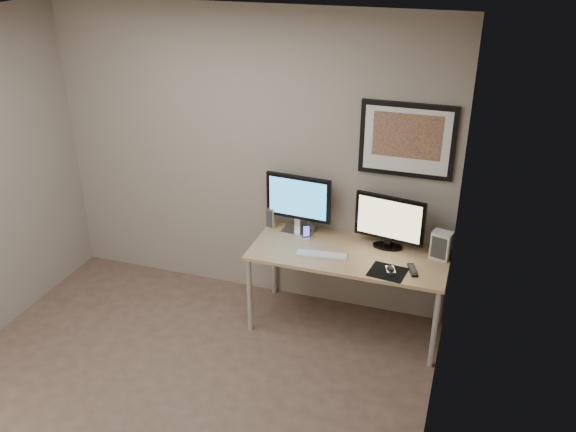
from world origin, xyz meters
name	(u,v)px	position (x,y,z in m)	size (l,w,h in m)	color
floor	(167,405)	(0.00, 0.00, 0.00)	(3.60, 3.60, 0.00)	#4A3C2E
room	(179,173)	(0.00, 0.45, 1.64)	(3.60, 3.60, 3.60)	white
desk	(348,259)	(1.00, 1.35, 0.66)	(1.60, 0.70, 0.73)	#926946
framed_art	(407,140)	(1.35, 1.68, 1.62)	(0.75, 0.04, 0.60)	black
monitor_large	(298,202)	(0.50, 1.56, 1.02)	(0.58, 0.20, 0.52)	silver
monitor_tv	(390,221)	(1.29, 1.53, 0.97)	(0.58, 0.17, 0.46)	black
speaker_left	(272,217)	(0.25, 1.58, 0.82)	(0.08, 0.08, 0.19)	silver
speaker_right	(312,223)	(0.61, 1.62, 0.81)	(0.06, 0.06, 0.16)	silver
phone_dock	(306,232)	(0.60, 1.46, 0.80)	(0.06, 0.06, 0.14)	black
keyboard	(322,255)	(0.81, 1.23, 0.74)	(0.42, 0.11, 0.01)	silver
mousepad	(388,272)	(1.36, 1.14, 0.73)	(0.28, 0.24, 0.00)	black
mouse	(390,269)	(1.37, 1.15, 0.75)	(0.06, 0.11, 0.04)	black
remote	(413,270)	(1.54, 1.22, 0.74)	(0.05, 0.19, 0.02)	black
fan_unit	(441,245)	(1.71, 1.49, 0.85)	(0.15, 0.11, 0.23)	silver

